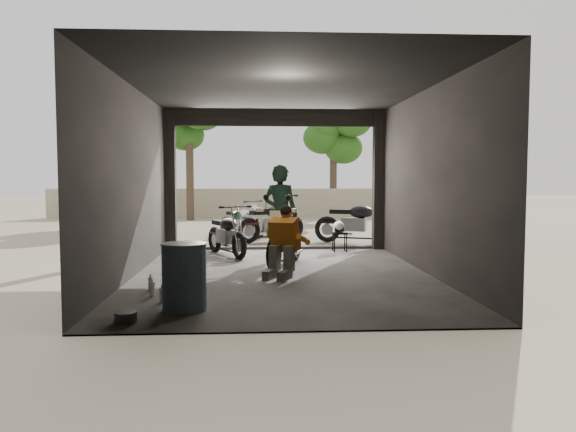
{
  "coord_description": "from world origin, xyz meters",
  "views": [
    {
      "loc": [
        -0.45,
        -9.45,
        1.69
      ],
      "look_at": [
        0.13,
        0.6,
        0.98
      ],
      "focal_mm": 35.0,
      "sensor_mm": 36.0,
      "label": 1
    }
  ],
  "objects": [
    {
      "name": "outside_bike_b",
      "position": [
        -0.03,
        5.14,
        0.61
      ],
      "size": [
        1.91,
        1.64,
        1.22
      ],
      "primitive_type": null,
      "rotation": [
        0.0,
        0.0,
        2.17
      ],
      "color": "#431011",
      "rests_on": "ground"
    },
    {
      "name": "boundary_wall",
      "position": [
        0.0,
        14.0,
        0.6
      ],
      "size": [
        18.0,
        0.3,
        1.2
      ],
      "primitive_type": "cube",
      "color": "gray",
      "rests_on": "ground"
    },
    {
      "name": "oil_drum",
      "position": [
        -1.35,
        -2.46,
        0.43
      ],
      "size": [
        0.71,
        0.71,
        0.85
      ],
      "primitive_type": "cylinder",
      "rotation": [
        0.0,
        0.0,
        0.36
      ],
      "color": "#42586F",
      "rests_on": "ground"
    },
    {
      "name": "ground",
      "position": [
        0.0,
        0.0,
        0.0
      ],
      "size": [
        80.0,
        80.0,
        0.0
      ],
      "primitive_type": "plane",
      "color": "#7A6D56",
      "rests_on": "ground"
    },
    {
      "name": "sign_post",
      "position": [
        2.93,
        3.42,
        1.54
      ],
      "size": [
        0.76,
        0.08,
        2.29
      ],
      "rotation": [
        0.0,
        0.0,
        -0.34
      ],
      "color": "black",
      "rests_on": "ground"
    },
    {
      "name": "stool",
      "position": [
        1.42,
        2.95,
        0.38
      ],
      "size": [
        0.33,
        0.33,
        0.45
      ],
      "rotation": [
        0.0,
        0.0,
        -0.42
      ],
      "color": "black",
      "rests_on": "ground"
    },
    {
      "name": "rider",
      "position": [
        0.03,
        1.42,
        0.96
      ],
      "size": [
        0.83,
        0.72,
        1.92
      ],
      "primitive_type": "imported",
      "rotation": [
        0.0,
        0.0,
        2.69
      ],
      "color": "black",
      "rests_on": "ground"
    },
    {
      "name": "tree_left",
      "position": [
        -3.0,
        12.5,
        3.99
      ],
      "size": [
        2.2,
        2.2,
        5.6
      ],
      "color": "#382B1E",
      "rests_on": "ground"
    },
    {
      "name": "garage",
      "position": [
        0.0,
        0.55,
        1.28
      ],
      "size": [
        7.0,
        7.13,
        3.2
      ],
      "color": "#2D2B28",
      "rests_on": "ground"
    },
    {
      "name": "tree_right",
      "position": [
        2.8,
        14.0,
        3.56
      ],
      "size": [
        2.2,
        2.2,
        5.0
      ],
      "color": "#382B1E",
      "rests_on": "ground"
    },
    {
      "name": "left_bike",
      "position": [
        -1.08,
        2.48,
        0.55
      ],
      "size": [
        1.32,
        1.75,
        1.1
      ],
      "primitive_type": null,
      "rotation": [
        0.0,
        0.0,
        0.46
      ],
      "color": "black",
      "rests_on": "ground"
    },
    {
      "name": "outside_bike_c",
      "position": [
        2.07,
        4.55,
        0.64
      ],
      "size": [
        2.04,
        1.44,
        1.27
      ],
      "primitive_type": null,
      "rotation": [
        0.0,
        0.0,
        1.18
      ],
      "color": "black",
      "rests_on": "ground"
    },
    {
      "name": "helmet",
      "position": [
        1.4,
        2.97,
        0.57
      ],
      "size": [
        0.34,
        0.35,
        0.24
      ],
      "primitive_type": "ellipsoid",
      "rotation": [
        0.0,
        0.0,
        0.43
      ],
      "color": "white",
      "rests_on": "stool"
    },
    {
      "name": "main_bike",
      "position": [
        0.09,
        1.02,
        0.57
      ],
      "size": [
        1.25,
        1.84,
        1.14
      ],
      "primitive_type": null,
      "rotation": [
        0.0,
        0.0,
        -0.36
      ],
      "color": "white",
      "rests_on": "ground"
    },
    {
      "name": "outside_bike_a",
      "position": [
        -0.85,
        6.24,
        0.52
      ],
      "size": [
        1.54,
        1.53,
        1.04
      ],
      "primitive_type": null,
      "rotation": [
        0.0,
        0.0,
        0.79
      ],
      "color": "black",
      "rests_on": "ground"
    },
    {
      "name": "mechanic",
      "position": [
        -0.02,
        -0.23,
        0.59
      ],
      "size": [
        0.88,
        0.98,
        1.17
      ],
      "primitive_type": null,
      "rotation": [
        0.0,
        0.0,
        -0.43
      ],
      "color": "orange",
      "rests_on": "ground"
    }
  ]
}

